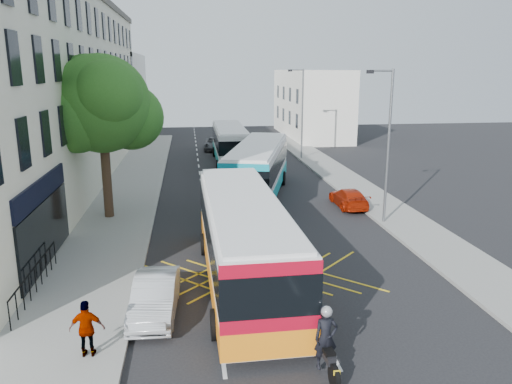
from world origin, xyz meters
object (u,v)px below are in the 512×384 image
object	(u,v)px
lamp_far	(301,109)
red_hatchback	(349,198)
distant_car_grey	(215,144)
distant_car_silver	(267,148)
pedestrian_far	(87,329)
street_tree	(101,105)
bus_mid	(258,169)
lamp_near	(387,139)
motorbike	(325,341)
bus_far	(230,144)
bus_near	(244,239)
parked_car_silver	(155,296)

from	to	relation	value
lamp_far	red_hatchback	bearing A→B (deg)	-92.43
distant_car_grey	distant_car_silver	distance (m)	6.26
lamp_far	pedestrian_far	xyz separation A→B (m)	(-13.20, -31.26, -3.62)
street_tree	bus_mid	xyz separation A→B (m)	(8.96, 4.16, -4.49)
lamp_near	distant_car_grey	world-z (taller)	lamp_near
bus_mid	motorbike	size ratio (longest dim) A/B	5.57
lamp_far	bus_far	xyz separation A→B (m)	(-6.54, -0.63, -2.92)
distant_car_grey	bus_near	bearing A→B (deg)	-85.77
distant_car_grey	bus_far	bearing A→B (deg)	-76.91
lamp_far	parked_car_silver	size ratio (longest dim) A/B	1.98
lamp_far	distant_car_grey	size ratio (longest dim) A/B	1.76
lamp_near	distant_car_silver	world-z (taller)	lamp_near
parked_car_silver	bus_near	bearing A→B (deg)	36.73
pedestrian_far	bus_mid	bearing A→B (deg)	-109.27
lamp_near	parked_car_silver	bearing A→B (deg)	-142.76
lamp_far	bus_far	world-z (taller)	lamp_far
motorbike	distant_car_silver	bearing A→B (deg)	79.83
street_tree	distant_car_silver	bearing A→B (deg)	58.65
lamp_near	lamp_far	size ratio (longest dim) A/B	1.00
pedestrian_far	lamp_far	bearing A→B (deg)	-110.10
lamp_far	motorbike	xyz separation A→B (m)	(-6.66, -32.72, -3.68)
bus_near	motorbike	size ratio (longest dim) A/B	5.42
bus_near	distant_car_silver	world-z (taller)	bus_near
parked_car_silver	distant_car_silver	bearing A→B (deg)	77.57
lamp_near	parked_car_silver	xyz separation A→B (m)	(-11.47, -8.72, -3.95)
bus_mid	motorbike	bearing A→B (deg)	-77.15
bus_near	bus_mid	world-z (taller)	bus_mid
bus_mid	parked_car_silver	size ratio (longest dim) A/B	3.09
lamp_near	pedestrian_far	xyz separation A→B (m)	(-13.20, -11.26, -3.62)
lamp_near	motorbike	world-z (taller)	lamp_near
parked_car_silver	lamp_near	bearing A→B (deg)	40.45
bus_far	red_hatchback	xyz separation A→B (m)	(5.84, -15.77, -1.13)
lamp_near	motorbike	xyz separation A→B (m)	(-6.66, -12.72, -3.68)
lamp_near	parked_car_silver	world-z (taller)	lamp_near
bus_mid	lamp_far	bearing A→B (deg)	81.43
bus_far	motorbike	bearing A→B (deg)	-89.72
motorbike	parked_car_silver	world-z (taller)	motorbike
bus_mid	distant_car_silver	xyz separation A→B (m)	(3.09, 15.63, -1.14)
parked_car_silver	lamp_far	bearing A→B (deg)	71.44
street_tree	bus_far	distance (m)	18.89
street_tree	lamp_near	world-z (taller)	street_tree
bus_near	red_hatchback	bearing A→B (deg)	52.73
parked_car_silver	red_hatchback	xyz separation A→B (m)	(10.77, 12.32, -0.10)
bus_mid	parked_car_silver	distance (m)	16.88
motorbike	red_hatchback	bearing A→B (deg)	66.20
lamp_far	bus_mid	xyz separation A→B (m)	(-5.75, -12.88, -2.81)
motorbike	red_hatchback	size ratio (longest dim) A/B	0.57
lamp_near	bus_near	xyz separation A→B (m)	(-8.21, -6.56, -2.83)
bus_near	bus_far	distance (m)	25.99
parked_car_silver	distant_car_silver	xyz separation A→B (m)	(8.81, 31.47, -0.00)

